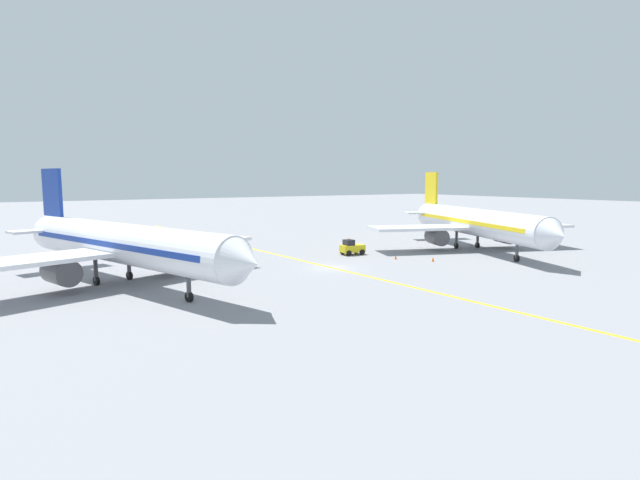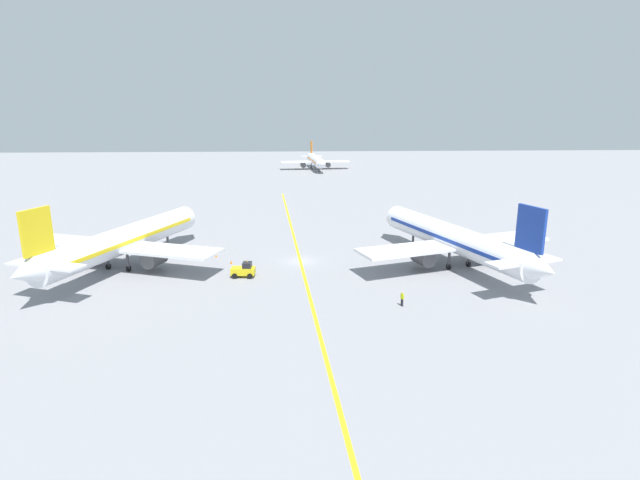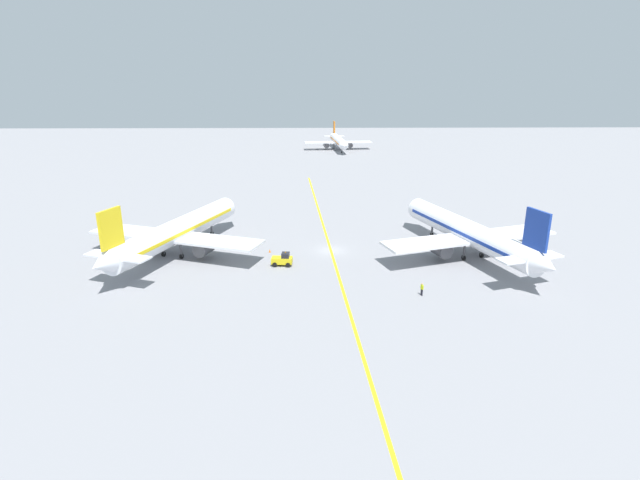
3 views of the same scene
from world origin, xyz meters
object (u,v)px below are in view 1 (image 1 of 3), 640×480
(airplane_adjacent_stand, at_px, (120,244))
(traffic_cone_mid_apron, at_px, (396,257))
(ground_crew_worker, at_px, (184,248))
(traffic_cone_near_nose, at_px, (433,259))
(baggage_tug_white, at_px, (352,248))
(airplane_at_gate, at_px, (473,222))

(airplane_adjacent_stand, distance_m, traffic_cone_mid_apron, 30.75)
(ground_crew_worker, bearing_deg, airplane_adjacent_stand, 55.39)
(traffic_cone_near_nose, relative_size, traffic_cone_mid_apron, 1.00)
(airplane_adjacent_stand, relative_size, ground_crew_worker, 20.60)
(airplane_adjacent_stand, bearing_deg, traffic_cone_mid_apron, 176.12)
(airplane_adjacent_stand, bearing_deg, ground_crew_worker, -124.61)
(baggage_tug_white, bearing_deg, airplane_adjacent_stand, 7.38)
(airplane_adjacent_stand, height_order, traffic_cone_near_nose, airplane_adjacent_stand)
(baggage_tug_white, xyz_separation_m, traffic_cone_near_nose, (-4.92, 9.27, -0.63))
(ground_crew_worker, distance_m, traffic_cone_mid_apron, 26.35)
(airplane_at_gate, distance_m, traffic_cone_mid_apron, 14.56)
(airplane_at_gate, relative_size, airplane_adjacent_stand, 0.99)
(airplane_at_gate, xyz_separation_m, ground_crew_worker, (34.59, -15.94, -2.80))
(airplane_at_gate, height_order, traffic_cone_mid_apron, airplane_at_gate)
(baggage_tug_white, height_order, ground_crew_worker, baggage_tug_white)
(baggage_tug_white, distance_m, ground_crew_worker, 21.14)
(baggage_tug_white, height_order, traffic_cone_mid_apron, baggage_tug_white)
(baggage_tug_white, distance_m, traffic_cone_near_nose, 10.52)
(traffic_cone_mid_apron, bearing_deg, ground_crew_worker, -39.07)
(baggage_tug_white, bearing_deg, ground_crew_worker, -31.01)
(airplane_at_gate, relative_size, ground_crew_worker, 20.47)
(airplane_adjacent_stand, xyz_separation_m, baggage_tug_white, (-28.16, -3.65, -2.81))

